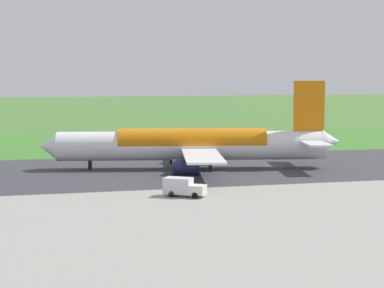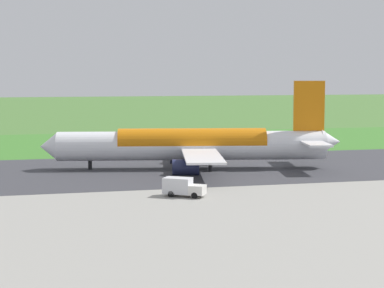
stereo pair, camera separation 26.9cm
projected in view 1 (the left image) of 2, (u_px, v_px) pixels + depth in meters
The scene contains 7 objects.
ground_plane at pixel (270, 166), 125.73m from camera, with size 800.00×800.00×0.00m, color #477233.
runway_asphalt at pixel (270, 166), 125.73m from camera, with size 600.00×40.98×0.06m, color #38383D.
grass_verge_foreground at pixel (213, 145), 163.04m from camera, with size 600.00×80.00×0.04m, color #3C782B.
airliner_main at pixel (194, 145), 121.72m from camera, with size 53.87×44.34×15.88m.
service_truck_baggage at pixel (183, 187), 94.18m from camera, with size 6.09×5.03×2.65m.
no_stopping_sign at pixel (311, 137), 166.10m from camera, with size 0.60×0.10×2.83m.
traffic_cone_orange at pixel (288, 140), 171.60m from camera, with size 0.40×0.40×0.55m, color orange.
Camera 1 is at (44.22, 117.43, 16.98)m, focal length 63.53 mm.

